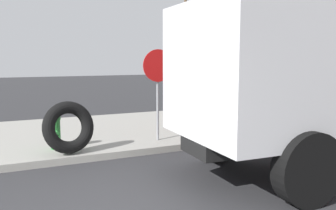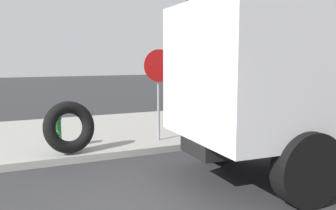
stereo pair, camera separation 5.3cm
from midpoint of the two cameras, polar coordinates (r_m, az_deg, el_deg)
name	(u,v)px [view 2 (the right image)]	position (r m, az deg, el deg)	size (l,w,h in m)	color
sidewalk_curb	(27,139)	(9.84, -21.34, -4.99)	(36.00, 5.00, 0.15)	#99968E
fire_hydrant	(56,130)	(8.13, -17.16, -3.75)	(0.24, 0.55, 0.80)	#2D8438
loose_tire	(69,127)	(7.63, -15.23, -3.43)	(1.08, 1.08, 0.25)	black
stop_sign	(159,78)	(8.46, -1.29, 4.37)	(0.76, 0.08, 2.17)	gray
bare_tree	(205,25)	(12.69, 6.09, 12.47)	(1.50, 1.51, 5.75)	#4C3823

